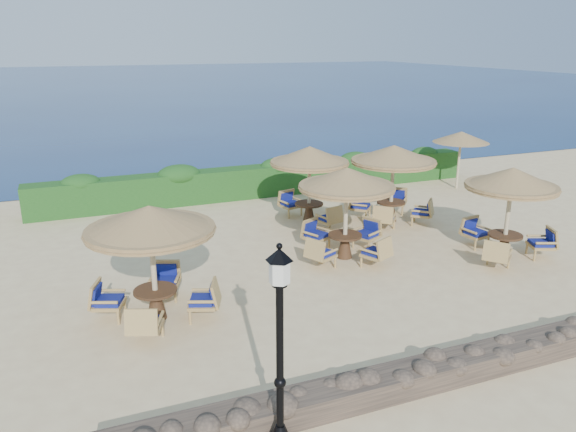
{
  "coord_description": "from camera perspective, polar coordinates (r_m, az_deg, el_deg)",
  "views": [
    {
      "loc": [
        -7.34,
        -13.46,
        6.02
      ],
      "look_at": [
        -1.79,
        0.41,
        1.3
      ],
      "focal_mm": 35.0,
      "sensor_mm": 36.0,
      "label": 1
    }
  ],
  "objects": [
    {
      "name": "hedge",
      "position": [
        22.58,
        -2.2,
        3.64
      ],
      "size": [
        18.0,
        0.9,
        1.2
      ],
      "primitive_type": "cube",
      "color": "#174315",
      "rests_on": "ground"
    },
    {
      "name": "stone_wall",
      "position": [
        11.84,
        20.91,
        -13.08
      ],
      "size": [
        15.0,
        0.65,
        0.44
      ],
      "primitive_type": "cube",
      "color": "brown",
      "rests_on": "ground"
    },
    {
      "name": "cafe_set_1",
      "position": [
        15.74,
        5.95,
        1.9
      ],
      "size": [
        2.83,
        2.83,
        2.65
      ],
      "color": "beige",
      "rests_on": "ground"
    },
    {
      "name": "cafe_set_4",
      "position": [
        19.26,
        10.61,
        4.71
      ],
      "size": [
        2.87,
        2.87,
        2.65
      ],
      "color": "beige",
      "rests_on": "ground"
    },
    {
      "name": "cafe_set_0",
      "position": [
        12.48,
        -13.71,
        -2.59
      ],
      "size": [
        2.86,
        2.86,
        2.65
      ],
      "color": "beige",
      "rests_on": "ground"
    },
    {
      "name": "cafe_set_2",
      "position": [
        16.83,
        21.64,
        1.93
      ],
      "size": [
        2.75,
        2.71,
        2.65
      ],
      "color": "beige",
      "rests_on": "ground"
    },
    {
      "name": "cafe_set_3",
      "position": [
        18.72,
        2.2,
        5.07
      ],
      "size": [
        2.65,
        2.89,
        2.65
      ],
      "color": "beige",
      "rests_on": "ground"
    },
    {
      "name": "sea",
      "position": [
        83.99,
        -17.18,
        12.67
      ],
      "size": [
        160.0,
        160.0,
        0.0
      ],
      "primitive_type": "plane",
      "color": "#0C204F",
      "rests_on": "ground"
    },
    {
      "name": "ground",
      "position": [
        16.47,
        6.33,
        -4.02
      ],
      "size": [
        120.0,
        120.0,
        0.0
      ],
      "primitive_type": "plane",
      "color": "beige",
      "rests_on": "ground"
    },
    {
      "name": "lamp_post",
      "position": [
        8.41,
        -0.83,
        -14.56
      ],
      "size": [
        0.44,
        0.44,
        3.31
      ],
      "color": "black",
      "rests_on": "ground"
    },
    {
      "name": "extra_parasol",
      "position": [
        24.33,
        17.17,
        7.66
      ],
      "size": [
        2.3,
        2.3,
        2.41
      ],
      "color": "beige",
      "rests_on": "ground"
    }
  ]
}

